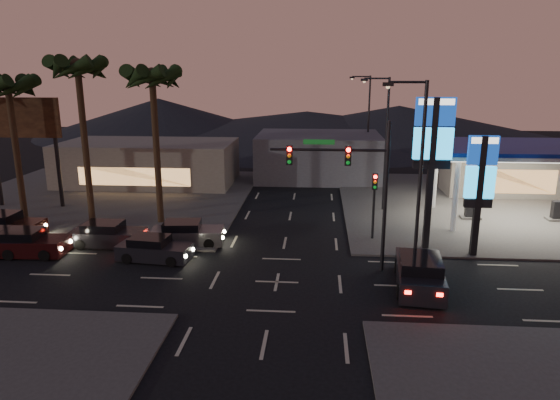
# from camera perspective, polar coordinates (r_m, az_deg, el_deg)

# --- Properties ---
(ground) EXTENTS (140.00, 140.00, 0.00)m
(ground) POSITION_cam_1_polar(r_m,az_deg,el_deg) (25.69, -0.36, -9.36)
(ground) COLOR black
(ground) RESTS_ON ground
(corner_lot_ne) EXTENTS (24.00, 24.00, 0.12)m
(corner_lot_ne) POSITION_cam_1_polar(r_m,az_deg,el_deg) (43.10, 23.27, -0.58)
(corner_lot_ne) COLOR #47443F
(corner_lot_ne) RESTS_ON ground
(corner_lot_nw) EXTENTS (24.00, 24.00, 0.12)m
(corner_lot_nw) POSITION_cam_1_polar(r_m,az_deg,el_deg) (44.54, -19.52, 0.23)
(corner_lot_nw) COLOR #47443F
(corner_lot_nw) RESTS_ON ground
(gas_station) EXTENTS (12.20, 8.20, 5.47)m
(gas_station) POSITION_cam_1_polar(r_m,az_deg,el_deg) (38.46, 25.87, 5.11)
(gas_station) COLOR silver
(gas_station) RESTS_ON ground
(convenience_store) EXTENTS (10.00, 6.00, 4.00)m
(convenience_store) POSITION_cam_1_polar(r_m,az_deg,el_deg) (47.96, 23.90, 3.16)
(convenience_store) COLOR #726B5B
(convenience_store) RESTS_ON ground
(pylon_sign_tall) EXTENTS (2.20, 0.35, 9.00)m
(pylon_sign_tall) POSITION_cam_1_polar(r_m,az_deg,el_deg) (29.92, 17.08, 6.18)
(pylon_sign_tall) COLOR black
(pylon_sign_tall) RESTS_ON ground
(pylon_sign_short) EXTENTS (1.60, 0.35, 7.00)m
(pylon_sign_short) POSITION_cam_1_polar(r_m,az_deg,el_deg) (29.90, 21.92, 2.38)
(pylon_sign_short) COLOR black
(pylon_sign_short) RESTS_ON ground
(traffic_signal_mast) EXTENTS (6.10, 0.39, 8.00)m
(traffic_signal_mast) POSITION_cam_1_polar(r_m,az_deg,el_deg) (25.99, 8.28, 2.88)
(traffic_signal_mast) COLOR black
(traffic_signal_mast) RESTS_ON ground
(pedestal_signal) EXTENTS (0.32, 0.39, 4.30)m
(pedestal_signal) POSITION_cam_1_polar(r_m,az_deg,el_deg) (31.50, 10.72, 0.52)
(pedestal_signal) COLOR black
(pedestal_signal) RESTS_ON ground
(streetlight_near) EXTENTS (2.14, 0.25, 10.00)m
(streetlight_near) POSITION_cam_1_polar(r_m,az_deg,el_deg) (25.33, 15.34, 3.34)
(streetlight_near) COLOR black
(streetlight_near) RESTS_ON ground
(streetlight_mid) EXTENTS (2.14, 0.25, 10.00)m
(streetlight_mid) POSITION_cam_1_polar(r_m,az_deg,el_deg) (38.02, 11.76, 7.13)
(streetlight_mid) COLOR black
(streetlight_mid) RESTS_ON ground
(streetlight_far) EXTENTS (2.14, 0.25, 10.00)m
(streetlight_far) POSITION_cam_1_polar(r_m,az_deg,el_deg) (51.86, 9.86, 9.10)
(streetlight_far) COLOR black
(streetlight_far) RESTS_ON ground
(palm_a) EXTENTS (4.41, 4.41, 10.86)m
(palm_a) POSITION_cam_1_polar(r_m,az_deg,el_deg) (34.71, -14.35, 12.46)
(palm_a) COLOR black
(palm_a) RESTS_ON ground
(palm_b) EXTENTS (4.41, 4.41, 11.46)m
(palm_b) POSITION_cam_1_polar(r_m,az_deg,el_deg) (36.59, -22.04, 12.81)
(palm_b) COLOR black
(palm_b) RESTS_ON ground
(palm_c) EXTENTS (4.41, 4.41, 10.26)m
(palm_c) POSITION_cam_1_polar(r_m,az_deg,el_deg) (39.06, -28.59, 10.55)
(palm_c) COLOR black
(palm_c) RESTS_ON ground
(billboard) EXTENTS (6.00, 0.30, 8.50)m
(billboard) POSITION_cam_1_polar(r_m,az_deg,el_deg) (42.99, -27.38, 7.47)
(billboard) COLOR black
(billboard) RESTS_ON ground
(building_far_west) EXTENTS (16.00, 8.00, 4.00)m
(building_far_west) POSITION_cam_1_polar(r_m,az_deg,el_deg) (48.87, -14.77, 4.12)
(building_far_west) COLOR #726B5B
(building_far_west) RESTS_ON ground
(building_far_mid) EXTENTS (12.00, 9.00, 4.40)m
(building_far_mid) POSITION_cam_1_polar(r_m,az_deg,el_deg) (50.09, 4.41, 5.03)
(building_far_mid) COLOR #4C4C51
(building_far_mid) RESTS_ON ground
(hill_left) EXTENTS (40.00, 40.00, 6.00)m
(hill_left) POSITION_cam_1_polar(r_m,az_deg,el_deg) (87.98, -13.63, 9.26)
(hill_left) COLOR black
(hill_left) RESTS_ON ground
(hill_right) EXTENTS (50.00, 50.00, 5.00)m
(hill_right) POSITION_cam_1_polar(r_m,az_deg,el_deg) (84.80, 13.39, 8.76)
(hill_right) COLOR black
(hill_right) RESTS_ON ground
(hill_center) EXTENTS (60.00, 60.00, 4.00)m
(hill_center) POSITION_cam_1_polar(r_m,az_deg,el_deg) (83.86, 3.08, 8.72)
(hill_center) COLOR black
(hill_center) RESTS_ON ground
(car_lane_a_front) EXTENTS (4.36, 2.17, 1.38)m
(car_lane_a_front) POSITION_cam_1_polar(r_m,az_deg,el_deg) (29.22, -14.23, -5.47)
(car_lane_a_front) COLOR black
(car_lane_a_front) RESTS_ON ground
(car_lane_a_mid) EXTENTS (4.76, 2.16, 1.53)m
(car_lane_a_mid) POSITION_cam_1_polar(r_m,az_deg,el_deg) (32.59, -27.06, -4.44)
(car_lane_a_mid) COLOR black
(car_lane_a_mid) RESTS_ON ground
(car_lane_b_front) EXTENTS (4.66, 2.29, 1.47)m
(car_lane_b_front) POSITION_cam_1_polar(r_m,az_deg,el_deg) (31.33, -10.65, -3.82)
(car_lane_b_front) COLOR #575759
(car_lane_b_front) RESTS_ON ground
(car_lane_b_mid) EXTENTS (4.58, 1.98, 1.48)m
(car_lane_b_mid) POSITION_cam_1_polar(r_m,az_deg,el_deg) (32.36, -19.10, -3.78)
(car_lane_b_mid) COLOR black
(car_lane_b_mid) RESTS_ON ground
(car_lane_b_rear) EXTENTS (5.11, 2.19, 1.66)m
(car_lane_b_rear) POSITION_cam_1_polar(r_m,az_deg,el_deg) (36.55, -29.23, -2.67)
(car_lane_b_rear) COLOR black
(car_lane_b_rear) RESTS_ON ground
(suv_station) EXTENTS (2.64, 5.24, 1.68)m
(suv_station) POSITION_cam_1_polar(r_m,az_deg,el_deg) (25.70, 15.64, -8.03)
(suv_station) COLOR black
(suv_station) RESTS_ON ground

